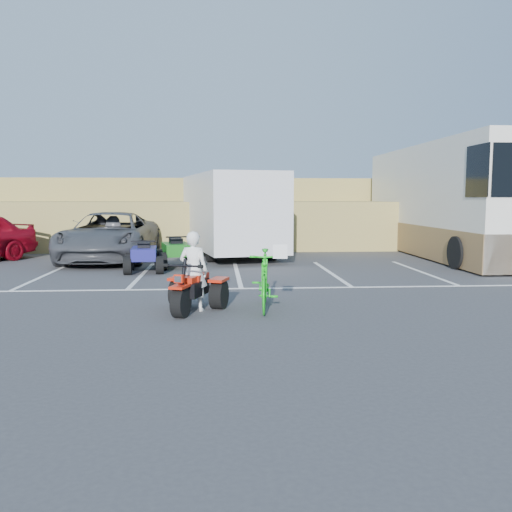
{
  "coord_description": "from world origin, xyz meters",
  "views": [
    {
      "loc": [
        -0.54,
        -10.41,
        2.17
      ],
      "look_at": [
        0.22,
        0.42,
        1.0
      ],
      "focal_mm": 38.0,
      "sensor_mm": 36.0,
      "label": 1
    }
  ],
  "objects": [
    {
      "name": "rider",
      "position": [
        -1.02,
        -0.05,
        0.77
      ],
      "size": [
        0.65,
        0.53,
        1.54
      ],
      "primitive_type": "imported",
      "rotation": [
        0.0,
        0.0,
        2.82
      ],
      "color": "white",
      "rests_on": "ground"
    },
    {
      "name": "rv_motorhome",
      "position": [
        8.12,
        9.38,
        1.75
      ],
      "size": [
        2.92,
        11.25,
        4.03
      ],
      "rotation": [
        0.0,
        0.0,
        -0.01
      ],
      "color": "silver",
      "rests_on": "ground"
    },
    {
      "name": "red_trike_atv",
      "position": [
        -1.07,
        -0.19,
        0.0
      ],
      "size": [
        1.53,
        1.77,
        0.97
      ],
      "primitive_type": null,
      "rotation": [
        0.0,
        0.0,
        -0.32
      ],
      "color": "red",
      "rests_on": "ground"
    },
    {
      "name": "quad_atv_blue",
      "position": [
        -2.71,
        5.52,
        0.0
      ],
      "size": [
        1.25,
        1.59,
        0.98
      ],
      "primitive_type": null,
      "rotation": [
        0.0,
        0.0,
        0.09
      ],
      "color": "navy",
      "rests_on": "ground"
    },
    {
      "name": "green_dirt_bike",
      "position": [
        0.36,
        -0.03,
        0.58
      ],
      "size": [
        0.75,
        1.99,
        1.17
      ],
      "primitive_type": "imported",
      "rotation": [
        0.0,
        0.0,
        -0.11
      ],
      "color": "#14BF19",
      "rests_on": "ground"
    },
    {
      "name": "grass_embankment",
      "position": [
        0.0,
        15.48,
        1.42
      ],
      "size": [
        40.0,
        8.5,
        3.1
      ],
      "color": "#9C8847",
      "rests_on": "ground"
    },
    {
      "name": "grey_pickup",
      "position": [
        -4.29,
        8.66,
        0.83
      ],
      "size": [
        2.94,
        6.08,
        1.67
      ],
      "primitive_type": "imported",
      "rotation": [
        0.0,
        0.0,
        -0.03
      ],
      "color": "#43454A",
      "rests_on": "ground"
    },
    {
      "name": "quad_atv_green",
      "position": [
        -1.85,
        6.44,
        0.0
      ],
      "size": [
        1.49,
        1.8,
        1.03
      ],
      "primitive_type": null,
      "rotation": [
        0.0,
        0.0,
        0.21
      ],
      "color": "#166216",
      "rests_on": "ground"
    },
    {
      "name": "parking_stripes",
      "position": [
        0.87,
        4.07,
        0.0
      ],
      "size": [
        28.0,
        5.16,
        0.01
      ],
      "color": "white",
      "rests_on": "ground"
    },
    {
      "name": "cargo_trailer",
      "position": [
        -0.06,
        9.63,
        1.63
      ],
      "size": [
        3.84,
        6.86,
        3.02
      ],
      "rotation": [
        0.0,
        0.0,
        0.2
      ],
      "color": "silver",
      "rests_on": "ground"
    },
    {
      "name": "ground",
      "position": [
        0.0,
        0.0,
        0.0
      ],
      "size": [
        100.0,
        100.0,
        0.0
      ],
      "primitive_type": "plane",
      "color": "#3A3A3D",
      "rests_on": "ground"
    }
  ]
}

